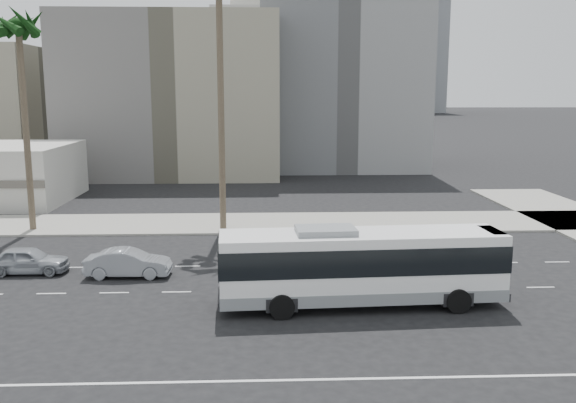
{
  "coord_description": "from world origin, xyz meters",
  "views": [
    {
      "loc": [
        -1.74,
        -28.88,
        9.61
      ],
      "look_at": [
        -0.41,
        4.0,
        3.73
      ],
      "focal_mm": 38.47,
      "sensor_mm": 36.0,
      "label": 1
    }
  ],
  "objects_px": {
    "city_bus": "(361,264)",
    "car_b": "(28,260)",
    "car_a": "(128,263)",
    "palm_mid": "(18,31)"
  },
  "relations": [
    {
      "from": "car_a",
      "to": "car_b",
      "type": "distance_m",
      "value": 5.56
    },
    {
      "from": "car_a",
      "to": "palm_mid",
      "type": "height_order",
      "value": "palm_mid"
    },
    {
      "from": "palm_mid",
      "to": "car_a",
      "type": "bearing_deg",
      "value": -51.07
    },
    {
      "from": "car_b",
      "to": "palm_mid",
      "type": "relative_size",
      "value": 0.28
    },
    {
      "from": "car_a",
      "to": "car_b",
      "type": "height_order",
      "value": "car_a"
    },
    {
      "from": "city_bus",
      "to": "car_b",
      "type": "xyz_separation_m",
      "value": [
        -17.03,
        5.72,
        -1.2
      ]
    },
    {
      "from": "car_a",
      "to": "palm_mid",
      "type": "xyz_separation_m",
      "value": [
        -8.97,
        11.1,
        12.83
      ]
    },
    {
      "from": "car_a",
      "to": "palm_mid",
      "type": "distance_m",
      "value": 19.19
    },
    {
      "from": "car_b",
      "to": "palm_mid",
      "type": "distance_m",
      "value": 16.82
    },
    {
      "from": "car_a",
      "to": "palm_mid",
      "type": "bearing_deg",
      "value": 40.05
    }
  ]
}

